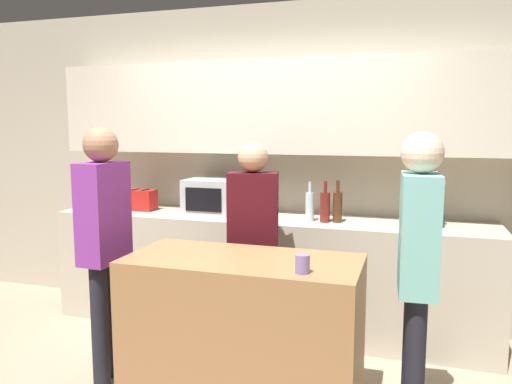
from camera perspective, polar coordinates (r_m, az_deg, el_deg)
back_wall at (r=4.28m, az=2.16°, el=5.70°), size 6.40×0.40×2.70m
back_counter at (r=4.20m, az=1.09°, el=-9.18°), size 3.60×0.62×0.93m
kitchen_island at (r=3.04m, az=-1.48°, el=-16.01°), size 1.35×0.63×0.93m
microwave at (r=4.20m, az=-4.38°, el=-0.55°), size 0.52×0.39×0.30m
toaster at (r=4.53m, az=-13.05°, el=-0.89°), size 0.26×0.16×0.18m
potted_plant at (r=3.90m, az=19.81°, el=-0.90°), size 0.14×0.14×0.40m
bottle_0 at (r=3.92m, az=6.15°, el=-1.62°), size 0.07×0.07×0.31m
bottle_1 at (r=3.89m, az=7.89°, el=-1.65°), size 0.08×0.08×0.32m
bottle_2 at (r=3.90m, az=9.30°, el=-1.62°), size 0.07×0.07×0.33m
cup_0 at (r=2.59m, az=5.33°, el=-8.18°), size 0.08×0.08×0.10m
person_left at (r=3.45m, az=-0.34°, el=-5.00°), size 0.37×0.26×1.57m
person_center at (r=3.33m, az=-16.96°, el=-4.57°), size 0.22×0.35×1.67m
person_right at (r=2.78m, az=18.00°, el=-7.32°), size 0.22×0.35×1.65m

